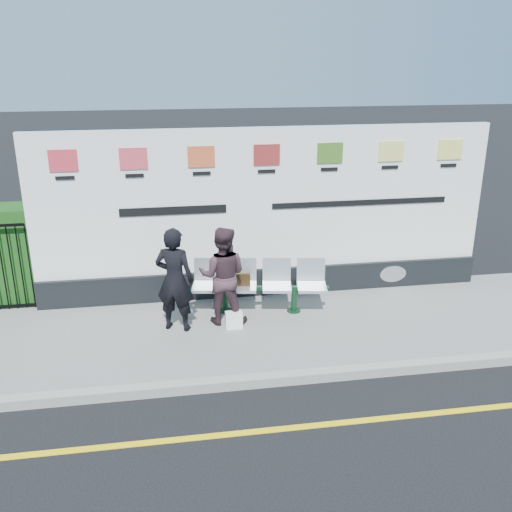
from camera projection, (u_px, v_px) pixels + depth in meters
The scene contains 10 objects.
ground at pixel (280, 429), 6.90m from camera, with size 80.00×80.00×0.00m, color black.
pavement at pixel (249, 331), 9.20m from camera, with size 14.00×3.00×0.12m, color slate.
kerb at pixel (266, 380), 7.81m from camera, with size 14.00×0.18×0.14m, color gray.
yellow_line at pixel (280, 429), 6.90m from camera, with size 14.00×0.10×0.01m, color yellow.
billboard at pixel (265, 225), 10.07m from camera, with size 8.00×0.30×3.00m.
bench at pixel (259, 298), 9.67m from camera, with size 2.24×0.58×0.48m, color silver, non-canonical shape.
woman_left at pixel (175, 280), 8.87m from camera, with size 0.62×0.40×1.69m, color black.
woman_right at pixel (223, 276), 9.11m from camera, with size 0.79×0.61×1.62m, color #3D272E.
handbag_brown at pixel (242, 279), 9.55m from camera, with size 0.28×0.12×0.22m, color black.
carrier_bag_white at pixel (234, 320), 9.13m from camera, with size 0.27×0.16×0.27m, color white.
Camera 1 is at (-1.22, -5.65, 4.33)m, focal length 40.00 mm.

